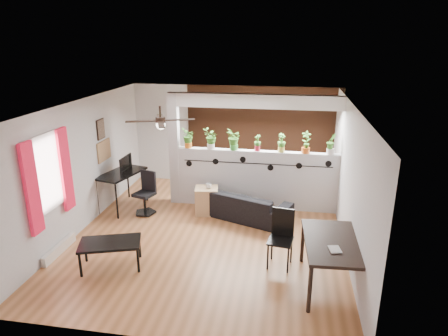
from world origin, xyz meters
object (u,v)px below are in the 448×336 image
at_px(ceiling_fan, 161,122).
at_px(dining_table, 334,246).
at_px(office_chair, 146,196).
at_px(potted_plant_6, 331,143).
at_px(computer_desk, 121,176).
at_px(cup, 209,186).
at_px(folding_chair, 282,232).
at_px(potted_plant_5, 306,142).
at_px(potted_plant_1, 211,138).
at_px(coffee_table, 110,245).
at_px(potted_plant_4, 282,142).
at_px(potted_plant_2, 234,139).
at_px(potted_plant_0, 188,137).
at_px(cube_shelf, 207,201).
at_px(sofa, 244,205).
at_px(potted_plant_3, 258,142).

distance_m(ceiling_fan, dining_table, 3.62).
bearing_deg(dining_table, office_chair, 150.77).
height_order(potted_plant_6, computer_desk, potted_plant_6).
distance_m(ceiling_fan, cup, 2.16).
bearing_deg(folding_chair, potted_plant_5, 80.18).
height_order(potted_plant_1, coffee_table, potted_plant_1).
distance_m(cup, computer_desk, 2.02).
bearing_deg(coffee_table, potted_plant_4, 47.22).
bearing_deg(coffee_table, potted_plant_2, 60.36).
height_order(potted_plant_4, coffee_table, potted_plant_4).
bearing_deg(potted_plant_2, potted_plant_5, 0.00).
bearing_deg(potted_plant_2, computer_desk, -167.77).
height_order(potted_plant_0, coffee_table, potted_plant_0).
bearing_deg(folding_chair, potted_plant_0, 133.27).
bearing_deg(coffee_table, cube_shelf, 64.38).
bearing_deg(sofa, folding_chair, 136.54).
distance_m(potted_plant_1, cup, 1.09).
xyz_separation_m(cube_shelf, folding_chair, (1.70, -1.82, 0.29)).
xyz_separation_m(ceiling_fan, coffee_table, (-0.61, -1.16, -1.89)).
distance_m(dining_table, coffee_table, 3.67).
xyz_separation_m(potted_plant_3, computer_desk, (-3.02, -0.54, -0.77)).
relative_size(potted_plant_3, dining_table, 0.24).
bearing_deg(coffee_table, potted_plant_1, 68.65).
xyz_separation_m(sofa, cube_shelf, (-0.84, 0.05, 0.02)).
bearing_deg(cube_shelf, office_chair, 179.65).
height_order(ceiling_fan, computer_desk, ceiling_fan).
height_order(ceiling_fan, potted_plant_5, ceiling_fan).
bearing_deg(dining_table, sofa, 125.89).
height_order(potted_plant_3, folding_chair, potted_plant_3).
height_order(potted_plant_1, cube_shelf, potted_plant_1).
xyz_separation_m(potted_plant_4, cube_shelf, (-1.58, -0.54, -1.27)).
height_order(potted_plant_1, cup, potted_plant_1).
bearing_deg(potted_plant_6, potted_plant_3, 180.00).
relative_size(ceiling_fan, potted_plant_6, 2.58).
bearing_deg(potted_plant_5, coffee_table, -137.82).
height_order(potted_plant_4, sofa, potted_plant_4).
height_order(ceiling_fan, potted_plant_2, ceiling_fan).
relative_size(potted_plant_1, sofa, 0.24).
xyz_separation_m(potted_plant_3, coffee_table, (-2.21, -2.96, -1.12)).
distance_m(ceiling_fan, potted_plant_1, 2.01).
bearing_deg(potted_plant_2, potted_plant_0, 180.00).
distance_m(ceiling_fan, office_chair, 2.30).
bearing_deg(potted_plant_2, office_chair, -157.66).
bearing_deg(potted_plant_4, office_chair, -165.32).
relative_size(ceiling_fan, potted_plant_5, 2.45).
height_order(computer_desk, dining_table, computer_desk).
height_order(potted_plant_1, dining_table, potted_plant_1).
xyz_separation_m(ceiling_fan, dining_table, (3.05, -1.10, -1.60)).
height_order(ceiling_fan, potted_plant_1, ceiling_fan).
bearing_deg(cube_shelf, potted_plant_5, 4.88).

